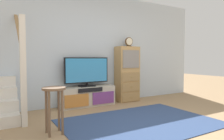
% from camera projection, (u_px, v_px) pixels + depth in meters
% --- Properties ---
extents(ground_plane, '(20.00, 20.00, 0.00)m').
position_uv_depth(ground_plane, '(166.00, 134.00, 2.97)').
color(ground_plane, '#997A56').
extents(back_wall, '(6.40, 0.12, 2.70)m').
position_uv_depth(back_wall, '(94.00, 49.00, 5.02)').
color(back_wall, silver).
rests_on(back_wall, ground_plane).
extents(area_rug, '(2.60, 1.80, 0.01)m').
position_uv_depth(area_rug, '(140.00, 122.00, 3.48)').
color(area_rug, navy).
rests_on(area_rug, ground_plane).
extents(media_console, '(1.30, 0.38, 0.46)m').
position_uv_depth(media_console, '(87.00, 96.00, 4.70)').
color(media_console, '#BCB29E').
rests_on(media_console, ground_plane).
extents(television, '(1.07, 0.22, 0.68)m').
position_uv_depth(television, '(87.00, 71.00, 4.68)').
color(television, black).
rests_on(television, media_console).
extents(side_cabinet, '(0.58, 0.38, 1.41)m').
position_uv_depth(side_cabinet, '(127.00, 74.00, 5.24)').
color(side_cabinet, tan).
rests_on(side_cabinet, ground_plane).
extents(desk_clock, '(0.22, 0.08, 0.24)m').
position_uv_depth(desk_clock, '(129.00, 42.00, 5.20)').
color(desk_clock, '#4C3823').
rests_on(desk_clock, side_cabinet).
extents(bar_stool_near, '(0.34, 0.34, 0.69)m').
position_uv_depth(bar_stool_near, '(54.00, 99.00, 2.94)').
color(bar_stool_near, brown).
rests_on(bar_stool_near, ground_plane).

